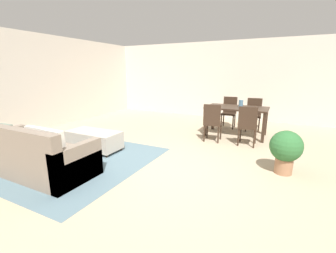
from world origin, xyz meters
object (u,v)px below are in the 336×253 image
dining_chair_near_right (248,124)px  dining_chair_far_left (229,110)px  potted_plant (286,149)px  vase_centerpiece (241,104)px  dining_chair_far_right (254,112)px  dining_table (237,111)px  couch (33,156)px  dining_chair_near_left (212,121)px  ottoman_table (94,139)px

dining_chair_near_right → dining_chair_far_left: same height
dining_chair_far_left → potted_plant: dining_chair_far_left is taller
vase_centerpiece → dining_chair_far_left: bearing=118.5°
dining_chair_far_right → potted_plant: (0.82, -2.80, -0.09)m
dining_table → dining_chair_near_right: size_ratio=1.68×
dining_chair_far_right → vase_centerpiece: bearing=-107.9°
dining_chair_far_right → couch: bearing=-122.4°
vase_centerpiece → dining_chair_near_left: bearing=-121.2°
dining_chair_near_right → dining_chair_far_left: (-0.75, 1.63, 0.00)m
couch → potted_plant: bearing=26.1°
couch → potted_plant: 4.20m
ottoman_table → potted_plant: bearing=8.5°
dining_chair_far_left → vase_centerpiece: (0.45, -0.83, 0.34)m
dining_chair_near_left → ottoman_table: bearing=-140.5°
ottoman_table → dining_chair_near_left: 2.75m
ottoman_table → dining_chair_far_left: size_ratio=1.28×
ottoman_table → dining_chair_near_left: bearing=39.5°
dining_table → potted_plant: size_ratio=2.10×
couch → dining_table: size_ratio=1.38×
couch → vase_centerpiece: (2.70, 3.86, 0.56)m
dining_table → dining_chair_near_left: dining_chair_near_left is taller
dining_table → dining_chair_near_right: dining_chair_near_right is taller
dining_table → couch: bearing=-123.9°
dining_table → dining_chair_far_right: dining_chair_far_right is taller
dining_chair_far_left → potted_plant: bearing=-61.9°
couch → dining_chair_far_left: (2.25, 4.69, 0.22)m
dining_table → dining_chair_near_right: (0.40, -0.81, -0.14)m
dining_chair_far_left → ottoman_table: bearing=-122.5°
dining_chair_near_left → vase_centerpiece: 1.02m
couch → dining_chair_near_left: (2.20, 3.04, 0.22)m
dining_chair_near_left → vase_centerpiece: vase_centerpiece is taller
couch → vase_centerpiece: bearing=55.0°
dining_chair_far_right → dining_chair_near_right: bearing=-88.2°
ottoman_table → potted_plant: 3.73m
couch → dining_table: (2.60, 3.87, 0.36)m
dining_chair_far_left → vase_centerpiece: bearing=-61.5°
ottoman_table → dining_chair_near_left: dining_chair_near_left is taller
dining_chair_far_right → ottoman_table: bearing=-130.5°
dining_chair_near_left → potted_plant: dining_chair_near_left is taller
dining_chair_near_right → vase_centerpiece: size_ratio=4.82×
dining_chair_far_left → dining_table: bearing=-66.8°
dining_table → dining_chair_near_left: 0.94m
vase_centerpiece → potted_plant: size_ratio=0.26×
ottoman_table → dining_table: 3.62m
dining_table → potted_plant: 2.35m
couch → potted_plant: (3.77, 1.85, 0.14)m
couch → dining_chair_far_right: bearing=57.6°
potted_plant → dining_chair_far_left: bearing=118.1°
ottoman_table → dining_chair_near_right: (2.91, 1.76, 0.28)m
dining_chair_near_right → dining_chair_far_right: (-0.05, 1.59, 0.00)m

